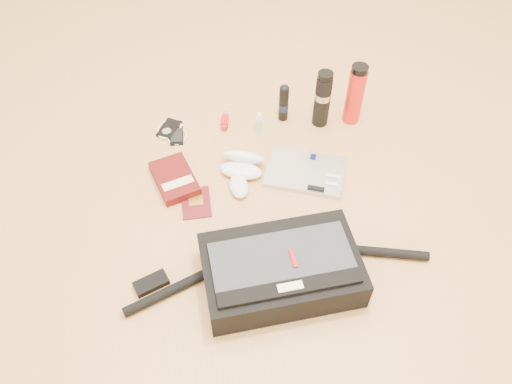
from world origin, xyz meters
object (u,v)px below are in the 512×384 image
laptop (306,172)px  thermos_red (355,94)px  book (175,179)px  thermos_black (322,99)px  messenger_bag (280,270)px

laptop → thermos_red: thermos_red is taller
laptop → thermos_red: (0.22, 0.29, 0.12)m
book → thermos_black: bearing=4.6°
messenger_bag → laptop: size_ratio=2.95×
laptop → thermos_red: bearing=69.2°
book → laptop: bearing=-20.8°
messenger_bag → thermos_red: (0.36, 0.74, 0.07)m
laptop → thermos_black: bearing=88.4°
messenger_bag → thermos_black: 0.77m
thermos_black → thermos_red: thermos_red is taller
messenger_bag → thermos_red: thermos_red is taller
book → thermos_red: thermos_red is taller
thermos_red → book: bearing=-156.7°
laptop → thermos_black: size_ratio=1.34×
book → thermos_red: size_ratio=0.92×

